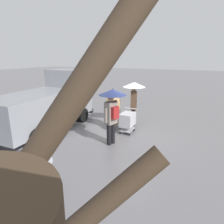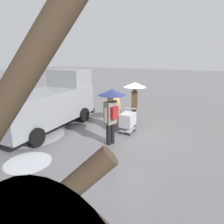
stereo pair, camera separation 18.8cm
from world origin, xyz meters
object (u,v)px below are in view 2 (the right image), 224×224
hand_dolly_boxes (113,109)px  pedestrian_black_side (112,104)px  shopping_cart_vendor (128,120)px  pedestrian_pink_side (135,93)px  cargo_van_parked_right (49,103)px

hand_dolly_boxes → pedestrian_black_side: pedestrian_black_side is taller
shopping_cart_vendor → pedestrian_pink_side: bearing=-84.0°
hand_dolly_boxes → cargo_van_parked_right: bearing=25.2°
hand_dolly_boxes → shopping_cart_vendor: bearing=165.3°
cargo_van_parked_right → pedestrian_pink_side: bearing=-149.2°
cargo_van_parked_right → shopping_cart_vendor: 3.72m
shopping_cart_vendor → pedestrian_black_side: bearing=86.3°
hand_dolly_boxes → pedestrian_pink_side: bearing=-132.9°
hand_dolly_boxes → pedestrian_pink_side: (-0.71, -0.77, 0.65)m
pedestrian_pink_side → pedestrian_black_side: size_ratio=1.00×
cargo_van_parked_right → pedestrian_black_side: (-3.43, 0.28, 0.39)m
cargo_van_parked_right → hand_dolly_boxes: cargo_van_parked_right is taller
cargo_van_parked_right → shopping_cart_vendor: bearing=-163.3°
hand_dolly_boxes → pedestrian_black_side: (-0.73, 1.54, 0.64)m
pedestrian_pink_side → pedestrian_black_side: 2.31m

